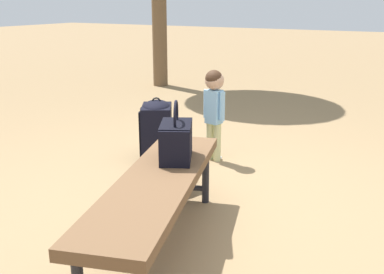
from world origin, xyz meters
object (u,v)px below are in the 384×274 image
(child_standing, at_px, (214,101))
(backpack_large, at_px, (157,129))
(handbag, at_px, (176,139))
(backpack_small, at_px, (176,165))
(park_bench, at_px, (157,187))

(child_standing, relative_size, backpack_large, 1.41)
(handbag, height_order, backpack_small, handbag)
(handbag, height_order, backpack_large, handbag)
(backpack_large, bearing_deg, handbag, -141.07)
(backpack_large, xyz_separation_m, backpack_small, (-0.44, -0.46, -0.11))
(handbag, bearing_deg, park_bench, -168.54)
(child_standing, relative_size, backpack_small, 2.22)
(backpack_small, bearing_deg, park_bench, -155.13)
(backpack_large, distance_m, backpack_small, 0.64)
(park_bench, relative_size, backpack_large, 2.85)
(backpack_large, bearing_deg, backpack_small, -134.13)
(park_bench, bearing_deg, handbag, 11.46)
(handbag, distance_m, backpack_small, 0.73)
(handbag, bearing_deg, backpack_large, 38.93)
(child_standing, height_order, backpack_large, child_standing)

